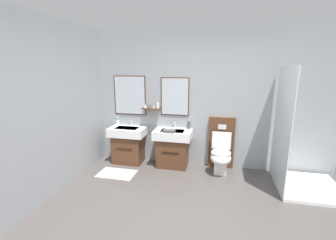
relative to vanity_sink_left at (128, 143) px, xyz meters
name	(u,v)px	position (x,y,z in m)	size (l,w,h in m)	color
ground_plane	(193,239)	(1.55, -1.86, -0.45)	(5.81, 5.55, 0.10)	#4C4744
wall_back	(207,99)	(1.53, 0.25, 0.92)	(4.61, 0.27, 2.64)	#999EA3
wall_left	(16,117)	(-0.69, -1.86, 0.92)	(0.12, 4.35, 2.64)	#999EA3
bath_mat	(117,174)	(0.00, -0.58, -0.39)	(0.68, 0.44, 0.01)	#9E9993
vanity_sink_left	(128,143)	(0.00, 0.00, 0.00)	(0.72, 0.47, 0.73)	#56331E
tap_on_left_sink	(131,122)	(0.00, 0.17, 0.41)	(0.03, 0.13, 0.11)	silver
vanity_sink_right	(173,147)	(0.93, 0.00, 0.00)	(0.72, 0.47, 0.73)	#56331E
tap_on_right_sink	(174,125)	(0.93, 0.17, 0.41)	(0.03, 0.13, 0.11)	silver
toilet	(221,152)	(1.85, -0.01, -0.02)	(0.48, 0.62, 1.00)	#56331E
toothbrush_cup	(118,122)	(-0.28, 0.16, 0.39)	(0.07, 0.07, 0.20)	silver
soap_dispenser	(189,125)	(1.22, 0.17, 0.42)	(0.06, 0.06, 0.19)	#4C4C51
folded_hand_towel	(169,131)	(0.89, -0.13, 0.36)	(0.22, 0.16, 0.04)	#47474C
shower_tray	(298,164)	(3.06, -0.37, 0.00)	(0.99, 1.02, 1.95)	white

